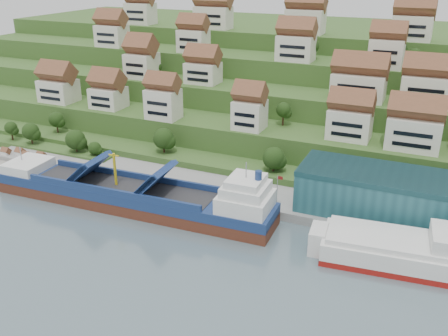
% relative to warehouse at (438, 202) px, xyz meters
% --- Properties ---
extents(ground, '(300.00, 300.00, 0.00)m').
position_rel_warehouse_xyz_m(ground, '(-52.00, -17.00, -7.20)').
color(ground, slate).
rests_on(ground, ground).
extents(quay, '(180.00, 14.00, 2.20)m').
position_rel_warehouse_xyz_m(quay, '(-32.00, -2.00, -6.10)').
color(quay, gray).
rests_on(quay, ground).
extents(pebble_beach, '(45.00, 20.00, 1.00)m').
position_rel_warehouse_xyz_m(pebble_beach, '(-110.00, -5.00, -6.70)').
color(pebble_beach, gray).
rests_on(pebble_beach, ground).
extents(hillside, '(260.00, 128.00, 31.00)m').
position_rel_warehouse_xyz_m(hillside, '(-52.00, 86.55, 3.46)').
color(hillside, '#2D4C1E').
rests_on(hillside, ground).
extents(hillside_village, '(151.88, 64.35, 28.33)m').
position_rel_warehouse_xyz_m(hillside_village, '(-46.57, 44.12, 17.27)').
color(hillside_village, silver).
rests_on(hillside_village, ground).
extents(hillside_trees, '(142.22, 62.25, 30.54)m').
position_rel_warehouse_xyz_m(hillside_trees, '(-59.89, 27.15, 9.14)').
color(hillside_trees, '#224015').
rests_on(hillside_trees, ground).
extents(warehouse, '(60.00, 15.00, 10.00)m').
position_rel_warehouse_xyz_m(warehouse, '(0.00, 0.00, 0.00)').
color(warehouse, '#255B64').
rests_on(warehouse, quay).
extents(flagpole, '(1.28, 0.16, 8.00)m').
position_rel_warehouse_xyz_m(flagpole, '(-33.89, -7.00, -0.32)').
color(flagpole, gray).
rests_on(flagpole, quay).
extents(beach_huts, '(14.40, 3.70, 2.20)m').
position_rel_warehouse_xyz_m(beach_huts, '(-112.00, -6.25, -5.10)').
color(beach_huts, white).
rests_on(beach_huts, pebble_beach).
extents(cargo_ship, '(72.07, 13.93, 15.82)m').
position_rel_warehouse_xyz_m(cargo_ship, '(-65.66, -16.91, -4.13)').
color(cargo_ship, '#542819').
rests_on(cargo_ship, ground).
extents(second_ship, '(33.33, 15.17, 9.36)m').
position_rel_warehouse_xyz_m(second_ship, '(-3.62, -15.91, -4.37)').
color(second_ship, maroon).
rests_on(second_ship, ground).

